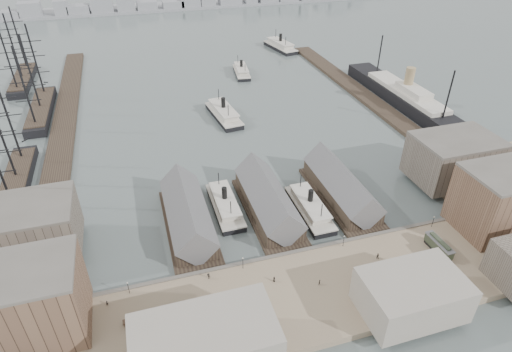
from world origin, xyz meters
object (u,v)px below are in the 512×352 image
object	(u,v)px
ferry_docked_west	(225,204)
ocean_steamer	(406,97)
horse_cart_center	(244,304)
horse_cart_right	(380,276)
tram	(439,247)
horse_cart_left	(137,320)

from	to	relation	value
ferry_docked_west	ocean_steamer	distance (m)	119.33
horse_cart_center	horse_cart_right	world-z (taller)	horse_cart_center
ocean_steamer	tram	size ratio (longest dim) A/B	9.40
ferry_docked_west	horse_cart_left	bearing A→B (deg)	-128.23
horse_cart_left	horse_cart_right	world-z (taller)	horse_cart_left
horse_cart_left	tram	bearing A→B (deg)	-91.10
ocean_steamer	tram	bearing A→B (deg)	-118.62
ocean_steamer	horse_cart_center	world-z (taller)	ocean_steamer
ocean_steamer	horse_cart_right	size ratio (longest dim) A/B	20.55
horse_cart_left	horse_cart_right	size ratio (longest dim) A/B	1.02
horse_cart_left	horse_cart_center	world-z (taller)	horse_cart_center
horse_cart_center	horse_cart_right	size ratio (longest dim) A/B	1.09
horse_cart_left	horse_cart_center	distance (m)	25.71
ferry_docked_west	ocean_steamer	world-z (taller)	ocean_steamer
ferry_docked_west	horse_cart_center	world-z (taller)	ferry_docked_west
ocean_steamer	horse_cart_left	distance (m)	166.03
ocean_steamer	tram	world-z (taller)	ocean_steamer
ocean_steamer	horse_cart_left	xyz separation A→B (m)	(-135.70, -95.64, -1.24)
ferry_docked_west	tram	size ratio (longest dim) A/B	2.57
horse_cart_left	ferry_docked_west	bearing A→B (deg)	-39.24
tram	horse_cart_right	size ratio (longest dim) A/B	2.19
ferry_docked_west	ocean_steamer	size ratio (longest dim) A/B	0.27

